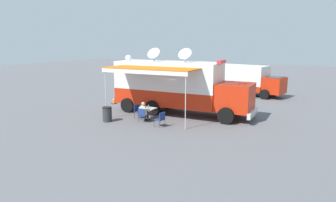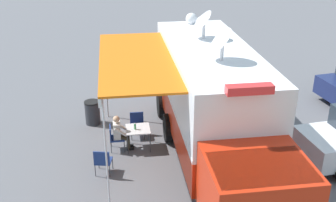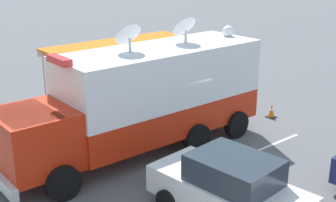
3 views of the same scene
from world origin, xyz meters
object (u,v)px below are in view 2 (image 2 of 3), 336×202
seated_responder (120,132)px  traffic_cone (198,82)px  folding_chair_beside_table (137,123)px  trash_bin (93,112)px  command_truck (213,103)px  folding_table (138,130)px  water_bottle (135,126)px  folding_chair_at_table (114,136)px  folding_chair_spare_by_truck (103,160)px

seated_responder → traffic_cone: (-3.50, -5.15, -0.37)m
folding_chair_beside_table → trash_bin: 2.00m
command_truck → folding_table: command_truck is taller
water_bottle → seated_responder: bearing=0.4°
folding_chair_at_table → folding_chair_spare_by_truck: 1.49m
command_truck → seated_responder: size_ratio=7.67×
seated_responder → trash_bin: 2.28m
folding_chair_at_table → water_bottle: bearing=-179.0°
seated_responder → trash_bin: bearing=-62.5°
command_truck → traffic_cone: (-0.54, -5.95, -1.67)m
folding_chair_spare_by_truck → seated_responder: size_ratio=0.70×
water_bottle → folding_chair_spare_by_truck: size_ratio=0.26×
command_truck → folding_chair_spare_by_truck: size_ratio=11.02×
water_bottle → folding_chair_at_table: size_ratio=0.26×
command_truck → folding_chair_spare_by_truck: bearing=10.9°
water_bottle → seated_responder: seated_responder is taller
command_truck → folding_chair_beside_table: bearing=-35.7°
folding_table → water_bottle: bearing=21.8°
folding_chair_at_table → command_truck: bearing=165.8°
folding_table → water_bottle: 0.19m
command_truck → folding_chair_at_table: 3.55m
folding_chair_beside_table → seated_responder: bearing=56.0°
command_truck → folding_chair_at_table: command_truck is taller
folding_chair_at_table → folding_chair_beside_table: 1.20m
water_bottle → folding_chair_at_table: 0.78m
folding_table → trash_bin: size_ratio=0.92×
command_truck → folding_table: bearing=-19.7°
command_truck → water_bottle: bearing=-18.3°
folding_chair_at_table → traffic_cone: folding_chair_at_table is taller
seated_responder → water_bottle: bearing=-179.6°
water_bottle → trash_bin: 2.58m
seated_responder → command_truck: bearing=164.8°
command_truck → folding_chair_at_table: (3.15, -0.79, -1.43)m
folding_chair_beside_table → seated_responder: size_ratio=0.70×
command_truck → folding_chair_at_table: bearing=-14.2°
seated_responder → trash_bin: size_ratio=1.37×
trash_bin → folding_chair_beside_table: bearing=145.7°
folding_table → seated_responder: (0.61, 0.04, -0.02)m
command_truck → seated_responder: (2.96, -0.80, -1.30)m
folding_chair_at_table → seated_responder: size_ratio=0.70×
water_bottle → folding_chair_spare_by_truck: water_bottle is taller
folding_chair_spare_by_truck → command_truck: bearing=-169.1°
folding_chair_beside_table → water_bottle: bearing=84.7°
command_truck → trash_bin: (4.01, -2.82, -1.49)m
trash_bin → traffic_cone: size_ratio=1.57×
folding_table → folding_chair_beside_table: (0.01, -0.85, -0.16)m
traffic_cone → water_bottle: bearing=59.9°
water_bottle → folding_chair_beside_table: water_bottle is taller
water_bottle → folding_table: bearing=-158.2°
folding_chair_beside_table → traffic_cone: 5.16m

